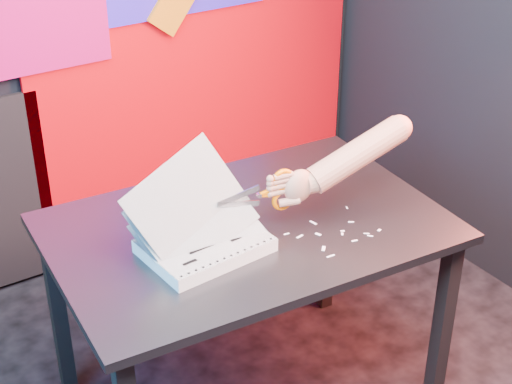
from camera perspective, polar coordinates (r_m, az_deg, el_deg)
room at (r=1.87m, az=0.28°, el=7.51°), size 3.01×3.01×2.71m
backdrop at (r=3.27m, az=-13.28°, el=9.10°), size 2.88×0.05×2.08m
work_table at (r=2.52m, az=-0.63°, el=-4.06°), size 1.28×0.91×0.75m
printout_stack at (r=2.33m, az=-3.81°, el=-3.68°), size 0.42×0.28×0.34m
scissors at (r=2.39m, az=1.59°, el=0.08°), size 0.25×0.05×0.14m
hand_forearm at (r=2.47m, az=6.66°, el=2.38°), size 0.49×0.14×0.23m
paper_clippings at (r=2.42m, az=5.50°, el=-3.17°), size 0.27×0.20×0.00m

